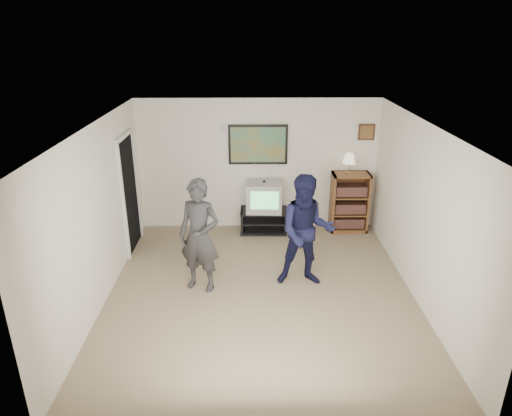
{
  "coord_description": "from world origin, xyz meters",
  "views": [
    {
      "loc": [
        -0.15,
        -5.81,
        3.7
      ],
      "look_at": [
        -0.06,
        0.56,
        1.15
      ],
      "focal_mm": 32.0,
      "sensor_mm": 36.0,
      "label": 1
    }
  ],
  "objects_px": {
    "bookshelf": "(349,202)",
    "media_stand": "(264,220)",
    "person_tall": "(200,236)",
    "crt_television": "(264,196)",
    "person_short": "(306,231)"
  },
  "relations": [
    {
      "from": "bookshelf",
      "to": "person_short",
      "type": "xyz_separation_m",
      "value": [
        -1.06,
        -1.96,
        0.3
      ]
    },
    {
      "from": "person_short",
      "to": "media_stand",
      "type": "bearing_deg",
      "value": 108.15
    },
    {
      "from": "media_stand",
      "to": "person_tall",
      "type": "relative_size",
      "value": 0.52
    },
    {
      "from": "media_stand",
      "to": "crt_television",
      "type": "bearing_deg",
      "value": 1.54
    },
    {
      "from": "media_stand",
      "to": "person_short",
      "type": "distance_m",
      "value": 2.1
    },
    {
      "from": "media_stand",
      "to": "person_short",
      "type": "xyz_separation_m",
      "value": [
        0.57,
        -1.91,
        0.65
      ]
    },
    {
      "from": "crt_television",
      "to": "person_short",
      "type": "relative_size",
      "value": 0.38
    },
    {
      "from": "crt_television",
      "to": "person_tall",
      "type": "xyz_separation_m",
      "value": [
        -1.0,
        -2.03,
        0.14
      ]
    },
    {
      "from": "bookshelf",
      "to": "media_stand",
      "type": "bearing_deg",
      "value": -178.25
    },
    {
      "from": "bookshelf",
      "to": "crt_television",
      "type": "bearing_deg",
      "value": -178.24
    },
    {
      "from": "crt_television",
      "to": "person_tall",
      "type": "distance_m",
      "value": 2.27
    },
    {
      "from": "media_stand",
      "to": "person_short",
      "type": "height_order",
      "value": "person_short"
    },
    {
      "from": "media_stand",
      "to": "person_short",
      "type": "relative_size",
      "value": 0.52
    },
    {
      "from": "bookshelf",
      "to": "person_tall",
      "type": "xyz_separation_m",
      "value": [
        -2.63,
        -2.08,
        0.29
      ]
    },
    {
      "from": "crt_television",
      "to": "person_short",
      "type": "xyz_separation_m",
      "value": [
        0.57,
        -1.91,
        0.15
      ]
    }
  ]
}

